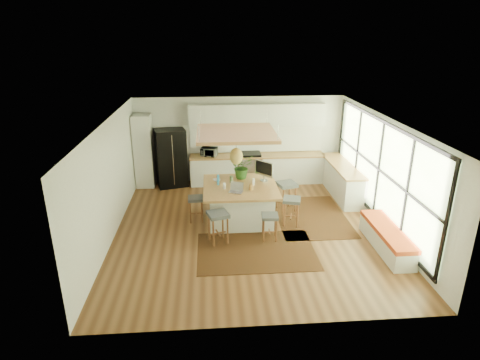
{
  "coord_description": "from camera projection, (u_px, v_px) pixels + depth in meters",
  "views": [
    {
      "loc": [
        -0.92,
        -8.88,
        4.61
      ],
      "look_at": [
        -0.2,
        0.5,
        1.1
      ],
      "focal_mm": 30.2,
      "sensor_mm": 36.0,
      "label": 1
    }
  ],
  "objects": [
    {
      "name": "island",
      "position": [
        240.0,
        203.0,
        10.3
      ],
      "size": [
        1.85,
        1.85,
        0.93
      ],
      "primitive_type": null,
      "color": "olive",
      "rests_on": "floor"
    },
    {
      "name": "island_bottle_4",
      "position": [
        232.0,
        179.0,
        10.33
      ],
      "size": [
        0.07,
        0.07,
        0.19
      ],
      "primitive_type": "cylinder",
      "color": "#5B7949",
      "rests_on": "island"
    },
    {
      "name": "island_bottle_3",
      "position": [
        254.0,
        181.0,
        10.18
      ],
      "size": [
        0.07,
        0.07,
        0.19
      ],
      "primitive_type": "cylinder",
      "color": "white",
      "rests_on": "island"
    },
    {
      "name": "right_counter_base",
      "position": [
        342.0,
        180.0,
        11.9
      ],
      "size": [
        0.6,
        2.5,
        0.88
      ],
      "primitive_type": "cube",
      "color": "beige",
      "rests_on": "floor"
    },
    {
      "name": "microwave",
      "position": [
        209.0,
        151.0,
        12.5
      ],
      "size": [
        0.54,
        0.39,
        0.33
      ],
      "primitive_type": "imported",
      "rotation": [
        0.0,
        0.0,
        -0.29
      ],
      "color": "#A5A5AA",
      "rests_on": "back_counter_top"
    },
    {
      "name": "wall_back",
      "position": [
        239.0,
        139.0,
        12.77
      ],
      "size": [
        6.5,
        0.0,
        6.5
      ],
      "primitive_type": "plane",
      "rotation": [
        1.57,
        0.0,
        0.0
      ],
      "color": "silver",
      "rests_on": "ground"
    },
    {
      "name": "ceiling",
      "position": [
        251.0,
        121.0,
        9.03
      ],
      "size": [
        7.0,
        7.0,
        0.0
      ],
      "primitive_type": "plane",
      "rotation": [
        3.14,
        0.0,
        0.0
      ],
      "color": "white",
      "rests_on": "ground"
    },
    {
      "name": "island_bottle_1",
      "position": [
        225.0,
        185.0,
        9.94
      ],
      "size": [
        0.07,
        0.07,
        0.19
      ],
      "primitive_type": "cylinder",
      "color": "white",
      "rests_on": "island"
    },
    {
      "name": "stool_right_front",
      "position": [
        291.0,
        211.0,
        10.07
      ],
      "size": [
        0.52,
        0.52,
        0.71
      ],
      "primitive_type": null,
      "rotation": [
        0.0,
        0.0,
        1.31
      ],
      "color": "#3E4144",
      "rests_on": "floor"
    },
    {
      "name": "floor",
      "position": [
        250.0,
        228.0,
        9.98
      ],
      "size": [
        7.0,
        7.0,
        0.0
      ],
      "primitive_type": "plane",
      "color": "#502D16",
      "rests_on": "ground"
    },
    {
      "name": "island_bottle_0",
      "position": [
        218.0,
        181.0,
        10.16
      ],
      "size": [
        0.07,
        0.07,
        0.19
      ],
      "primitive_type": "cylinder",
      "color": "#3AA1E8",
      "rests_on": "island"
    },
    {
      "name": "upper_cabinets",
      "position": [
        257.0,
        115.0,
        12.36
      ],
      "size": [
        4.2,
        0.34,
        0.7
      ],
      "primitive_type": "cube",
      "color": "beige",
      "rests_on": "wall_back"
    },
    {
      "name": "rug_right",
      "position": [
        311.0,
        216.0,
        10.62
      ],
      "size": [
        1.8,
        2.6,
        0.01
      ],
      "primitive_type": "cube",
      "color": "black",
      "rests_on": "floor"
    },
    {
      "name": "window_bench",
      "position": [
        387.0,
        239.0,
        8.98
      ],
      "size": [
        0.52,
        2.0,
        0.5
      ],
      "primitive_type": null,
      "color": "beige",
      "rests_on": "floor"
    },
    {
      "name": "fridge",
      "position": [
        171.0,
        157.0,
        12.44
      ],
      "size": [
        1.04,
        0.9,
        1.8
      ],
      "primitive_type": null,
      "rotation": [
        0.0,
        0.0,
        0.25
      ],
      "color": "black",
      "rests_on": "floor"
    },
    {
      "name": "wall_right",
      "position": [
        384.0,
        174.0,
        9.74
      ],
      "size": [
        0.0,
        7.0,
        7.0
      ],
      "primitive_type": "plane",
      "rotation": [
        1.57,
        0.0,
        -1.57
      ],
      "color": "silver",
      "rests_on": "ground"
    },
    {
      "name": "backsplash",
      "position": [
        256.0,
        139.0,
        12.79
      ],
      "size": [
        4.2,
        0.02,
        0.8
      ],
      "primitive_type": "cube",
      "color": "white",
      "rests_on": "wall_back"
    },
    {
      "name": "back_counter_base",
      "position": [
        257.0,
        169.0,
        12.83
      ],
      "size": [
        4.2,
        0.6,
        0.88
      ],
      "primitive_type": "cube",
      "color": "beige",
      "rests_on": "floor"
    },
    {
      "name": "island_plant",
      "position": [
        242.0,
        169.0,
        10.6
      ],
      "size": [
        0.78,
        0.81,
        0.49
      ],
      "primitive_type": "imported",
      "rotation": [
        0.0,
        0.0,
        0.46
      ],
      "color": "#1E4C19",
      "rests_on": "island"
    },
    {
      "name": "stool_right_back",
      "position": [
        286.0,
        198.0,
        10.88
      ],
      "size": [
        0.58,
        0.58,
        0.8
      ],
      "primitive_type": null,
      "rotation": [
        0.0,
        0.0,
        1.85
      ],
      "color": "#3E4144",
      "rests_on": "floor"
    },
    {
      "name": "laptop",
      "position": [
        236.0,
        188.0,
        9.69
      ],
      "size": [
        0.43,
        0.44,
        0.25
      ],
      "primitive_type": null,
      "rotation": [
        0.0,
        0.0,
        -0.36
      ],
      "color": "#A5A5AA",
      "rests_on": "island"
    },
    {
      "name": "stool_left_side",
      "position": [
        196.0,
        208.0,
        10.27
      ],
      "size": [
        0.41,
        0.41,
        0.65
      ],
      "primitive_type": null,
      "rotation": [
        0.0,
        0.0,
        -1.51
      ],
      "color": "#3E4144",
      "rests_on": "floor"
    },
    {
      "name": "stool_near_right",
      "position": [
        270.0,
        226.0,
        9.33
      ],
      "size": [
        0.4,
        0.4,
        0.64
      ],
      "primitive_type": null,
      "rotation": [
        0.0,
        0.0,
        -0.07
      ],
      "color": "#3E4144",
      "rests_on": "floor"
    },
    {
      "name": "wall_left",
      "position": [
        110.0,
        181.0,
        9.27
      ],
      "size": [
        0.0,
        7.0,
        7.0
      ],
      "primitive_type": "plane",
      "rotation": [
        1.57,
        0.0,
        1.57
      ],
      "color": "silver",
      "rests_on": "ground"
    },
    {
      "name": "range",
      "position": [
        249.0,
        168.0,
        12.79
      ],
      "size": [
        0.76,
        0.62,
        1.0
      ],
      "primitive_type": null,
      "color": "#A5A5AA",
      "rests_on": "floor"
    },
    {
      "name": "window_wall",
      "position": [
        383.0,
        172.0,
        9.72
      ],
      "size": [
        0.1,
        6.2,
        2.6
      ],
      "primitive_type": null,
      "color": "black",
      "rests_on": "wall_right"
    },
    {
      "name": "rug_near",
      "position": [
        256.0,
        251.0,
        8.95
      ],
      "size": [
        2.6,
        1.8,
        0.01
      ],
      "primitive_type": "cube",
      "color": "black",
      "rests_on": "floor"
    },
    {
      "name": "pantry",
      "position": [
        144.0,
        151.0,
        12.34
      ],
      "size": [
        0.55,
        0.6,
        2.25
      ],
      "primitive_type": "cube",
      "color": "beige",
      "rests_on": "floor"
    },
    {
      "name": "stool_near_left",
      "position": [
        218.0,
        228.0,
        9.21
      ],
      "size": [
        0.55,
        0.55,
        0.75
      ],
      "primitive_type": null,
      "rotation": [
        0.0,
        0.0,
        0.29
      ],
      "color": "#3E4144",
      "rests_on": "floor"
    },
    {
      "name": "back_counter_top",
      "position": [
        257.0,
        156.0,
        12.67
      ],
      "size": [
        4.24,
        0.64,
        0.05
      ],
      "primitive_type": "cube",
      "color": "olive",
      "rests_on": "back_counter_base"
    },
    {
      "name": "island_bottle_2",
      "position": [
        251.0,
        186.0,
        9.84
      ],
      "size": [
        0.07,
        0.07,
        0.19
      ],
      "primitive_type": "cylinder",
      "color": "#A07235",
      "rests_on": "island"
    },
    {
      "name": "wall_front",
      "position": [
        273.0,
        255.0,
        6.23
      ],
      "size": [
        6.5,
        0.0,
        6.5
      ],
      "primitive_type": "plane",
      "rotation": [
        -1.57,
        0.0,
        0.0
      ],
      "color": "silver",
      "rests_on": "ground"
    },
    {
      "name": "monitor",
      "position": [
        264.0,
        171.0,
        10.39
      ],
      "size": [
        0.55,
        0.57,
        0.54
      ],
      "primitive_type": null,
      "rotation": [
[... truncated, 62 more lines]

